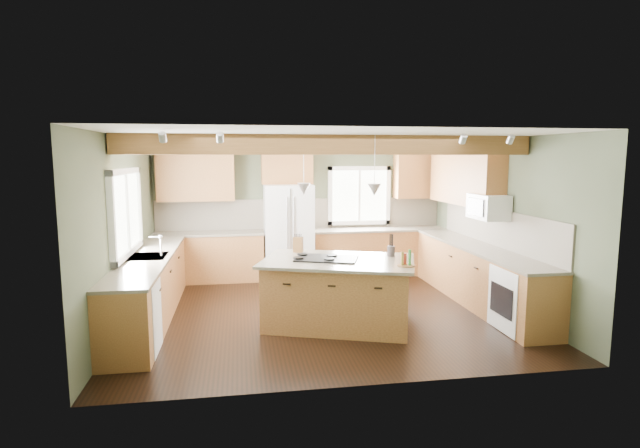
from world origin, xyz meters
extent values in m
plane|color=black|center=(0.00, 0.00, 0.00)|extent=(5.60, 5.60, 0.00)
plane|color=silver|center=(0.00, 0.00, 2.60)|extent=(5.60, 5.60, 0.00)
plane|color=#424A34|center=(0.00, 2.50, 1.30)|extent=(5.60, 0.00, 5.60)
plane|color=#424A34|center=(-2.80, 0.00, 1.30)|extent=(0.00, 5.00, 5.00)
plane|color=#424A34|center=(2.80, 0.00, 1.30)|extent=(0.00, 5.00, 5.00)
cube|color=brown|center=(0.00, -0.61, 2.47)|extent=(5.55, 0.26, 0.26)
cube|color=brown|center=(0.00, 2.40, 2.54)|extent=(5.55, 0.20, 0.10)
cube|color=brown|center=(0.00, 2.48, 1.21)|extent=(5.58, 0.03, 0.58)
cube|color=brown|center=(2.78, 0.05, 1.21)|extent=(0.03, 3.70, 0.58)
cube|color=brown|center=(-1.79, 2.20, 0.44)|extent=(2.02, 0.60, 0.88)
cube|color=brown|center=(-1.79, 2.20, 0.90)|extent=(2.06, 0.64, 0.04)
cube|color=brown|center=(1.49, 2.20, 0.44)|extent=(2.62, 0.60, 0.88)
cube|color=brown|center=(1.49, 2.20, 0.90)|extent=(2.66, 0.64, 0.04)
cube|color=brown|center=(-2.50, 0.05, 0.44)|extent=(0.60, 3.70, 0.88)
cube|color=brown|center=(-2.50, 0.05, 0.90)|extent=(0.64, 3.74, 0.04)
cube|color=brown|center=(2.50, 0.05, 0.44)|extent=(0.60, 3.70, 0.88)
cube|color=brown|center=(2.50, 0.05, 0.90)|extent=(0.64, 3.74, 0.04)
cube|color=brown|center=(-1.99, 2.33, 1.95)|extent=(1.40, 0.35, 0.90)
cube|color=brown|center=(-0.30, 2.33, 2.15)|extent=(0.96, 0.35, 0.70)
cube|color=brown|center=(2.62, 0.90, 1.95)|extent=(0.35, 2.20, 0.90)
cube|color=brown|center=(2.30, 2.33, 1.95)|extent=(0.90, 0.35, 0.90)
cube|color=white|center=(-2.78, 0.05, 1.55)|extent=(0.04, 1.60, 1.05)
cube|color=white|center=(1.15, 2.48, 1.55)|extent=(1.10, 0.04, 1.00)
cube|color=#262628|center=(-2.50, 0.05, 0.91)|extent=(0.50, 0.65, 0.03)
cylinder|color=#B2B2B7|center=(-2.32, 0.05, 1.05)|extent=(0.02, 0.02, 0.28)
cube|color=white|center=(-2.49, -1.25, 0.43)|extent=(0.60, 0.60, 0.84)
cube|color=white|center=(2.49, -1.25, 0.43)|extent=(0.60, 0.72, 0.84)
cube|color=white|center=(2.58, -0.05, 1.55)|extent=(0.40, 0.70, 0.38)
cone|color=#B2B2B7|center=(-0.34, -0.46, 1.88)|extent=(0.18, 0.18, 0.16)
cone|color=#B2B2B7|center=(0.56, -0.77, 1.88)|extent=(0.18, 0.18, 0.16)
cube|color=silver|center=(-0.30, 2.12, 0.90)|extent=(0.90, 0.74, 1.80)
cube|color=brown|center=(0.11, -0.61, 0.44)|extent=(2.19, 1.73, 0.88)
cube|color=brown|center=(0.11, -0.61, 0.90)|extent=(2.35, 1.89, 0.04)
cube|color=black|center=(-0.04, -0.56, 0.93)|extent=(0.96, 0.79, 0.02)
cube|color=#5A311B|center=(-0.37, 0.01, 1.03)|extent=(0.16, 0.14, 0.22)
cylinder|color=#49423A|center=(0.89, -0.51, 0.99)|extent=(0.11, 0.11, 0.14)
camera|label=1|loc=(-1.21, -7.18, 2.31)|focal=28.00mm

